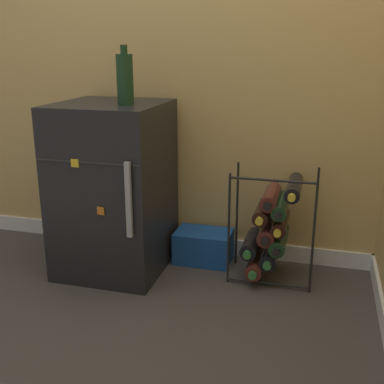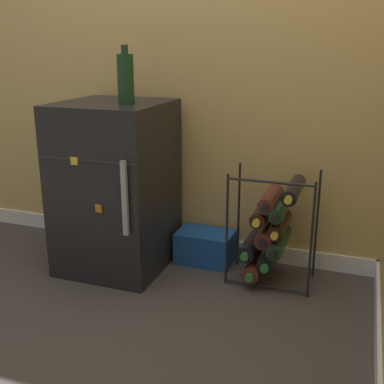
% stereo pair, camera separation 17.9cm
% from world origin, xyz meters
% --- Properties ---
extents(ground_plane, '(14.00, 14.00, 0.00)m').
position_xyz_m(ground_plane, '(0.00, 0.00, 0.00)').
color(ground_plane, '#423D38').
extents(wall_back, '(6.70, 0.07, 2.50)m').
position_xyz_m(wall_back, '(0.00, 0.58, 1.24)').
color(wall_back, tan).
rests_on(wall_back, ground_plane).
extents(mini_fridge, '(0.51, 0.56, 0.85)m').
position_xyz_m(mini_fridge, '(-0.45, 0.25, 0.43)').
color(mini_fridge, black).
rests_on(mini_fridge, ground_plane).
extents(wine_rack, '(0.40, 0.33, 0.55)m').
position_xyz_m(wine_rack, '(0.34, 0.33, 0.26)').
color(wine_rack, black).
rests_on(wine_rack, ground_plane).
extents(soda_box, '(0.29, 0.20, 0.17)m').
position_xyz_m(soda_box, '(-0.02, 0.43, 0.08)').
color(soda_box, '#194C9E').
rests_on(soda_box, ground_plane).
extents(fridge_top_bottle, '(0.08, 0.08, 0.26)m').
position_xyz_m(fridge_top_bottle, '(-0.34, 0.20, 0.97)').
color(fridge_top_bottle, '#19381E').
rests_on(fridge_top_bottle, mini_fridge).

